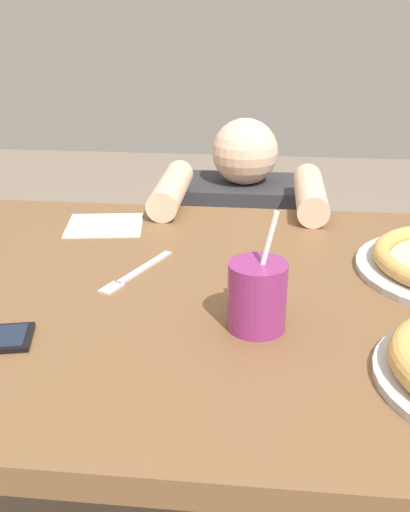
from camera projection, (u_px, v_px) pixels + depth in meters
The scene contains 5 objects.
dining_table at pixel (205, 343), 1.07m from camera, with size 1.37×0.88×0.75m.
drink_cup_colored at pixel (257, 296), 0.89m from camera, with size 0.09×0.09×0.18m.
paper_napkin at pixel (105, 225), 1.31m from camera, with size 0.16×0.14×0.00m, color white.
fork at pixel (135, 273), 1.09m from camera, with size 0.10×0.19×0.00m.
diner_seated at pixel (241, 290), 1.77m from camera, with size 0.40×0.51×0.91m.
Camera 1 is at (0.10, -0.92, 1.21)m, focal length 42.75 mm.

